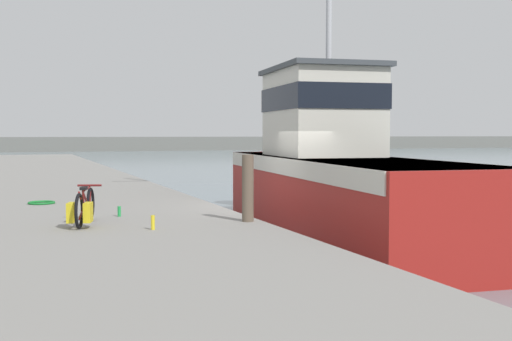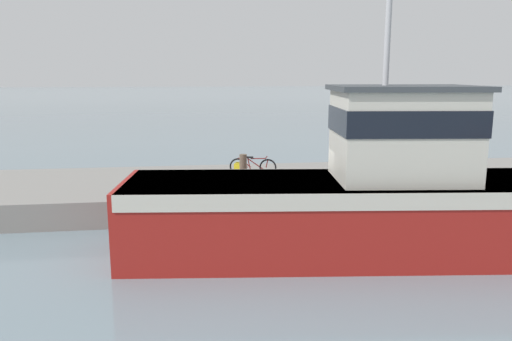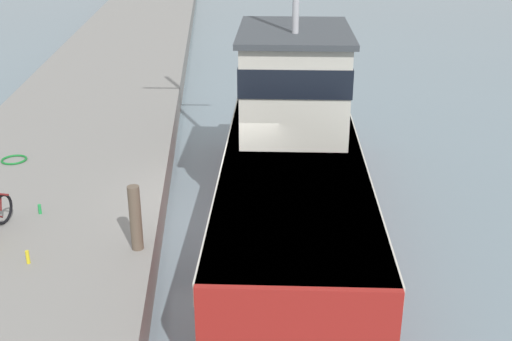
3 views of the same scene
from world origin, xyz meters
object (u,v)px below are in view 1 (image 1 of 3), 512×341
(water_bottle_on_curb, at_px, (153,222))
(water_bottle_by_bike, at_px, (119,211))
(mooring_post, at_px, (248,188))
(bicycle_touring, at_px, (83,208))
(fishing_boat_main, at_px, (330,173))

(water_bottle_on_curb, height_order, water_bottle_by_bike, water_bottle_on_curb)
(mooring_post, bearing_deg, bicycle_touring, 170.29)
(bicycle_touring, distance_m, water_bottle_on_curb, 1.40)
(fishing_boat_main, xyz_separation_m, mooring_post, (-3.16, -2.82, -0.06))
(bicycle_touring, height_order, water_bottle_by_bike, bicycle_touring)
(bicycle_touring, distance_m, water_bottle_by_bike, 1.34)
(mooring_post, bearing_deg, water_bottle_by_bike, 143.72)
(water_bottle_on_curb, bearing_deg, fishing_boat_main, 32.63)
(bicycle_touring, relative_size, water_bottle_by_bike, 8.10)
(fishing_boat_main, bearing_deg, water_bottle_on_curb, -141.22)
(mooring_post, bearing_deg, fishing_boat_main, 41.69)
(fishing_boat_main, relative_size, bicycle_touring, 7.77)
(fishing_boat_main, height_order, bicycle_touring, fishing_boat_main)
(fishing_boat_main, relative_size, water_bottle_on_curb, 51.71)
(mooring_post, xyz_separation_m, water_bottle_by_bike, (-2.13, 1.56, -0.52))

